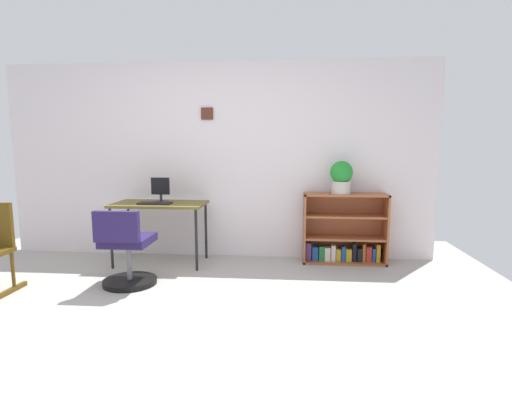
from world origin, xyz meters
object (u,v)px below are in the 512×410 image
desk (160,208)px  potted_plant_on_shelf (341,177)px  keyboard (155,203)px  bookshelf_low (344,232)px  monitor (161,191)px  office_chair (126,253)px

desk → potted_plant_on_shelf: size_ratio=2.77×
desk → keyboard: keyboard is taller
keyboard → bookshelf_low: bookshelf_low is taller
monitor → keyboard: (-0.02, -0.14, -0.12)m
monitor → keyboard: bearing=-99.4°
keyboard → potted_plant_on_shelf: size_ratio=0.98×
keyboard → office_chair: bearing=-95.0°
keyboard → office_chair: 0.79m
monitor → office_chair: (-0.08, -0.83, -0.51)m
office_chair → bookshelf_low: (2.19, 1.04, 0.02)m
bookshelf_low → potted_plant_on_shelf: bearing=-134.9°
monitor → desk: bearing=-97.2°
desk → monitor: bearing=82.8°
desk → bookshelf_low: (2.12, 0.25, -0.30)m
bookshelf_low → office_chair: bearing=-154.7°
office_chair → potted_plant_on_shelf: (2.14, 0.98, 0.68)m
keyboard → potted_plant_on_shelf: potted_plant_on_shelf is taller
bookshelf_low → desk: bearing=-173.3°
potted_plant_on_shelf → desk: bearing=-174.7°
office_chair → potted_plant_on_shelf: potted_plant_on_shelf is taller
desk → bookshelf_low: bookshelf_low is taller
potted_plant_on_shelf → bookshelf_low: bearing=45.1°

